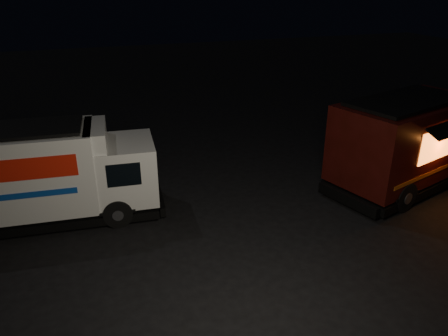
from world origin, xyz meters
TOP-DOWN VIEW (x-y plane):
  - ground at (0.00, 0.00)m, footprint 80.00×80.00m
  - white_truck at (-4.77, 3.28)m, footprint 7.01×2.90m
  - red_truck at (7.82, 1.80)m, footprint 7.66×4.63m

SIDE VIEW (x-z plane):
  - ground at x=0.00m, z-range 0.00..0.00m
  - white_truck at x=-4.77m, z-range 0.00..3.10m
  - red_truck at x=7.82m, z-range 0.00..3.35m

